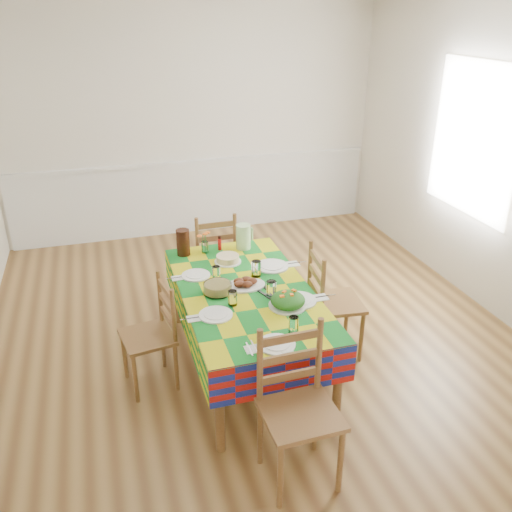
{
  "coord_description": "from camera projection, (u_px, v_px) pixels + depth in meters",
  "views": [
    {
      "loc": [
        -1.13,
        -3.9,
        2.64
      ],
      "look_at": [
        -0.05,
        -0.28,
        0.87
      ],
      "focal_mm": 38.0,
      "sensor_mm": 36.0,
      "label": 1
    }
  ],
  "objects": [
    {
      "name": "salad_platter",
      "position": [
        288.0,
        301.0,
        3.82
      ],
      "size": [
        0.27,
        0.27,
        0.11
      ],
      "color": "white",
      "rests_on": "dining_table"
    },
    {
      "name": "flower_vase",
      "position": [
        205.0,
        244.0,
        4.63
      ],
      "size": [
        0.12,
        0.1,
        0.19
      ],
      "color": "white",
      "rests_on": "dining_table"
    },
    {
      "name": "name_card",
      "position": [
        287.0,
        352.0,
        3.31
      ],
      "size": [
        0.07,
        0.02,
        0.02
      ],
      "primitive_type": "cube",
      "color": "white",
      "rests_on": "dining_table"
    },
    {
      "name": "chair_far",
      "position": [
        214.0,
        257.0,
        5.14
      ],
      "size": [
        0.41,
        0.39,
        0.92
      ],
      "rotation": [
        0.0,
        0.0,
        3.15
      ],
      "color": "brown",
      "rests_on": "room"
    },
    {
      "name": "pasta_bowl",
      "position": [
        218.0,
        288.0,
        4.0
      ],
      "size": [
        0.21,
        0.21,
        0.08
      ],
      "color": "white",
      "rests_on": "dining_table"
    },
    {
      "name": "chair_right",
      "position": [
        331.0,
        303.0,
        4.35
      ],
      "size": [
        0.44,
        0.46,
        0.94
      ],
      "rotation": [
        0.0,
        0.0,
        1.46
      ],
      "color": "brown",
      "rests_on": "room"
    },
    {
      "name": "setting_left_near",
      "position": [
        221.0,
        309.0,
        3.75
      ],
      "size": [
        0.43,
        0.25,
        0.11
      ],
      "rotation": [
        0.0,
        0.0,
        1.57
      ],
      "color": "white",
      "rests_on": "dining_table"
    },
    {
      "name": "wainscot",
      "position": [
        196.0,
        194.0,
        6.75
      ],
      "size": [
        4.41,
        0.06,
        0.92
      ],
      "color": "white",
      "rests_on": "room"
    },
    {
      "name": "hot_sauce",
      "position": [
        220.0,
        243.0,
        4.69
      ],
      "size": [
        0.03,
        0.03,
        0.13
      ],
      "primitive_type": "cylinder",
      "color": "#BA0E10",
      "rests_on": "dining_table"
    },
    {
      "name": "serving_utensils",
      "position": [
        267.0,
        293.0,
        4.0
      ],
      "size": [
        0.14,
        0.32,
        0.01
      ],
      "color": "black",
      "rests_on": "dining_table"
    },
    {
      "name": "dining_table",
      "position": [
        246.0,
        298.0,
        4.09
      ],
      "size": [
        0.96,
        1.79,
        0.7
      ],
      "color": "brown",
      "rests_on": "room"
    },
    {
      "name": "setting_right_far",
      "position": [
        267.0,
        267.0,
        4.34
      ],
      "size": [
        0.51,
        0.29,
        0.13
      ],
      "rotation": [
        0.0,
        0.0,
        -1.57
      ],
      "color": "white",
      "rests_on": "dining_table"
    },
    {
      "name": "chair_left",
      "position": [
        153.0,
        335.0,
        3.99
      ],
      "size": [
        0.42,
        0.43,
        0.86
      ],
      "rotation": [
        0.0,
        0.0,
        -1.41
      ],
      "color": "brown",
      "rests_on": "room"
    },
    {
      "name": "room",
      "position": [
        252.0,
        186.0,
        4.23
      ],
      "size": [
        4.58,
        5.08,
        2.78
      ],
      "color": "brown",
      "rests_on": "ground"
    },
    {
      "name": "setting_right_near",
      "position": [
        289.0,
        296.0,
        3.91
      ],
      "size": [
        0.5,
        0.29,
        0.13
      ],
      "rotation": [
        0.0,
        0.0,
        -1.57
      ],
      "color": "white",
      "rests_on": "dining_table"
    },
    {
      "name": "setting_near_head",
      "position": [
        282.0,
        337.0,
        3.43
      ],
      "size": [
        0.39,
        0.26,
        0.12
      ],
      "color": "white",
      "rests_on": "dining_table"
    },
    {
      "name": "meat_platter",
      "position": [
        245.0,
        284.0,
        4.09
      ],
      "size": [
        0.31,
        0.22,
        0.06
      ],
      "color": "white",
      "rests_on": "dining_table"
    },
    {
      "name": "setting_left_far",
      "position": [
        203.0,
        274.0,
        4.23
      ],
      "size": [
        0.41,
        0.24,
        0.11
      ],
      "rotation": [
        0.0,
        0.0,
        1.57
      ],
      "color": "white",
      "rests_on": "dining_table"
    },
    {
      "name": "green_pitcher",
      "position": [
        243.0,
        237.0,
        4.7
      ],
      "size": [
        0.13,
        0.13,
        0.22
      ],
      "primitive_type": "cylinder",
      "color": "#B4E19F",
      "rests_on": "dining_table"
    },
    {
      "name": "tea_pitcher",
      "position": [
        183.0,
        242.0,
        4.58
      ],
      "size": [
        0.11,
        0.11,
        0.23
      ],
      "primitive_type": "cylinder",
      "color": "black",
      "rests_on": "dining_table"
    },
    {
      "name": "cake",
      "position": [
        228.0,
        259.0,
        4.47
      ],
      "size": [
        0.22,
        0.22,
        0.06
      ],
      "color": "white",
      "rests_on": "dining_table"
    },
    {
      "name": "chair_near",
      "position": [
        298.0,
        409.0,
        3.17
      ],
      "size": [
        0.45,
        0.43,
        0.99
      ],
      "rotation": [
        0.0,
        0.0,
        0.03
      ],
      "color": "brown",
      "rests_on": "room"
    },
    {
      "name": "window_right",
      "position": [
        474.0,
        140.0,
        5.01
      ],
      "size": [
        0.0,
        1.4,
        1.4
      ],
      "primitive_type": "plane",
      "rotation": [
        0.0,
        -1.57,
        0.0
      ],
      "color": "white",
      "rests_on": "room"
    }
  ]
}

